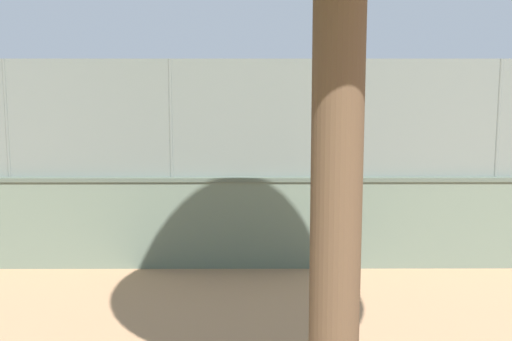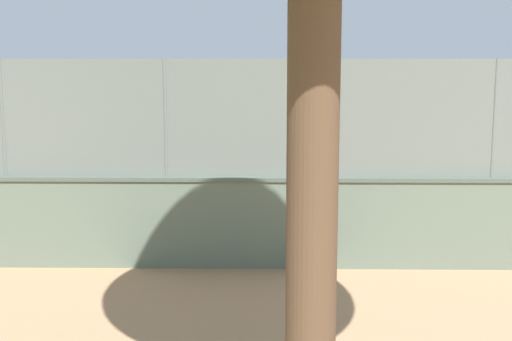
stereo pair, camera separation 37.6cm
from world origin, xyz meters
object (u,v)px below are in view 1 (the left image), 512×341
player_at_service_line (360,148)px  player_foreground_swinging (198,178)px  sports_ball (347,182)px  player_near_wall_returning (127,162)px

player_at_service_line → player_foreground_swinging: bearing=47.0°
player_foreground_swinging → sports_ball: 5.95m
player_at_service_line → player_foreground_swinging: player_at_service_line is taller
player_foreground_swinging → sports_ball: (-4.61, -3.68, -0.76)m
player_foreground_swinging → player_near_wall_returning: 4.00m
player_foreground_swinging → player_near_wall_returning: player_foreground_swinging is taller
player_at_service_line → sports_ball: bearing=70.1°
player_foreground_swinging → sports_ball: size_ratio=7.20×
player_near_wall_returning → sports_ball: 7.14m
sports_ball → player_foreground_swinging: bearing=38.6°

